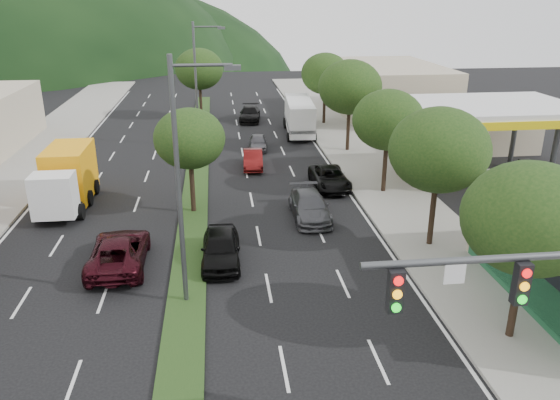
{
  "coord_description": "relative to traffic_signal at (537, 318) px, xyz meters",
  "views": [
    {
      "loc": [
        1.57,
        -12.02,
        11.95
      ],
      "look_at": [
        4.47,
        12.78,
        2.53
      ],
      "focal_mm": 35.0,
      "sensor_mm": 36.0,
      "label": 1
    }
  ],
  "objects": [
    {
      "name": "sidewalk_left",
      "position": [
        -22.03,
        26.54,
        -4.57
      ],
      "size": [
        6.0,
        90.0,
        0.15
      ],
      "primitive_type": "cube",
      "color": "gray",
      "rests_on": "ground"
    },
    {
      "name": "suv_maroon",
      "position": [
        -12.25,
        13.13,
        -3.89
      ],
      "size": [
        2.6,
        5.47,
        1.51
      ],
      "primitive_type": "imported",
      "rotation": [
        0.0,
        0.0,
        3.16
      ],
      "color": "black",
      "rests_on": "ground"
    },
    {
      "name": "gas_canopy",
      "position": [
        9.97,
        23.54,
        0.0
      ],
      "size": [
        12.2,
        8.2,
        5.25
      ],
      "color": "silver",
      "rests_on": "ground"
    },
    {
      "name": "tree_r_a",
      "position": [
        2.97,
        5.54,
        0.17
      ],
      "size": [
        4.6,
        4.6,
        6.63
      ],
      "color": "black",
      "rests_on": "sidewalk_right"
    },
    {
      "name": "car_queue_d",
      "position": [
        -0.26,
        22.93,
        -3.98
      ],
      "size": [
        2.25,
        4.81,
        1.33
      ],
      "primitive_type": "imported",
      "rotation": [
        0.0,
        0.0,
        0.01
      ],
      "color": "black",
      "rests_on": "ground"
    },
    {
      "name": "box_truck",
      "position": [
        -16.52,
        21.78,
        -3.05
      ],
      "size": [
        2.73,
        6.85,
        3.37
      ],
      "rotation": [
        0.0,
        0.0,
        3.15
      ],
      "color": "white",
      "rests_on": "ground"
    },
    {
      "name": "tree_med_far",
      "position": [
        -9.03,
        45.54,
        0.36
      ],
      "size": [
        4.8,
        4.8,
        6.94
      ],
      "color": "black",
      "rests_on": "median"
    },
    {
      "name": "tree_med_near",
      "position": [
        -9.03,
        19.54,
        -0.22
      ],
      "size": [
        4.0,
        4.0,
        6.02
      ],
      "color": "black",
      "rests_on": "median"
    },
    {
      "name": "car_queue_c",
      "position": [
        -4.96,
        27.93,
        -3.99
      ],
      "size": [
        1.58,
        4.02,
        1.3
      ],
      "primitive_type": "imported",
      "rotation": [
        0.0,
        0.0,
        -0.05
      ],
      "color": "#540E0E",
      "rests_on": "ground"
    },
    {
      "name": "streetlight_mid",
      "position": [
        -8.82,
        34.54,
        0.94
      ],
      "size": [
        2.6,
        0.25,
        10.0
      ],
      "color": "#47494C",
      "rests_on": "ground"
    },
    {
      "name": "streetlight_near",
      "position": [
        -8.82,
        9.54,
        0.94
      ],
      "size": [
        2.6,
        0.25,
        10.0
      ],
      "color": "#47494C",
      "rests_on": "ground"
    },
    {
      "name": "car_queue_b",
      "position": [
        -2.44,
        17.93,
        -3.93
      ],
      "size": [
        2.0,
        4.91,
        1.42
      ],
      "primitive_type": "imported",
      "rotation": [
        0.0,
        0.0,
        0.0
      ],
      "color": "#454549",
      "rests_on": "ground"
    },
    {
      "name": "tree_r_b",
      "position": [
        2.97,
        13.54,
        0.39
      ],
      "size": [
        4.8,
        4.8,
        6.94
      ],
      "color": "black",
      "rests_on": "sidewalk_right"
    },
    {
      "name": "car_queue_f",
      "position": [
        -4.15,
        43.89,
        -3.94
      ],
      "size": [
        2.5,
        5.06,
        1.42
      ],
      "primitive_type": "imported",
      "rotation": [
        0.0,
        0.0,
        -0.11
      ],
      "color": "black",
      "rests_on": "ground"
    },
    {
      "name": "tree_r_d",
      "position": [
        2.97,
        31.54,
        0.54
      ],
      "size": [
        5.0,
        5.0,
        7.17
      ],
      "color": "black",
      "rests_on": "sidewalk_right"
    },
    {
      "name": "traffic_signal",
      "position": [
        0.0,
        0.0,
        0.0
      ],
      "size": [
        6.12,
        0.4,
        7.0
      ],
      "color": "#47494C",
      "rests_on": "ground"
    },
    {
      "name": "median",
      "position": [
        -9.03,
        29.54,
        -4.59
      ],
      "size": [
        1.6,
        56.0,
        0.12
      ],
      "primitive_type": "cube",
      "color": "#1D3B15",
      "rests_on": "ground"
    },
    {
      "name": "tree_r_e",
      "position": [
        2.97,
        41.54,
        0.25
      ],
      "size": [
        4.6,
        4.6,
        6.71
      ],
      "color": "black",
      "rests_on": "sidewalk_right"
    },
    {
      "name": "sidewalk_right",
      "position": [
        3.47,
        26.54,
        -4.57
      ],
      "size": [
        5.0,
        90.0,
        0.15
      ],
      "primitive_type": "cube",
      "color": "gray",
      "rests_on": "ground"
    },
    {
      "name": "car_queue_e",
      "position": [
        -4.2,
        32.93,
        -4.04
      ],
      "size": [
        1.68,
        3.65,
        1.21
      ],
      "primitive_type": "imported",
      "rotation": [
        0.0,
        0.0,
        -0.07
      ],
      "color": "#4D4C51",
      "rests_on": "ground"
    },
    {
      "name": "bldg_right_far",
      "position": [
        10.47,
        45.54,
        -2.05
      ],
      "size": [
        10.0,
        16.0,
        5.2
      ],
      "primitive_type": "cube",
      "color": "#B1A48D",
      "rests_on": "ground"
    },
    {
      "name": "motorhome",
      "position": [
        -0.03,
        37.97,
        -3.02
      ],
      "size": [
        2.99,
        8.1,
        3.05
      ],
      "rotation": [
        0.0,
        0.0,
        -0.07
      ],
      "color": "silver",
      "rests_on": "ground"
    },
    {
      "name": "tree_r_c",
      "position": [
        2.97,
        21.54,
        0.1
      ],
      "size": [
        4.4,
        4.4,
        6.48
      ],
      "color": "black",
      "rests_on": "sidewalk_right"
    },
    {
      "name": "car_queue_a",
      "position": [
        -7.53,
        12.93,
        -3.88
      ],
      "size": [
        1.91,
        4.52,
        1.52
      ],
      "primitive_type": "imported",
      "rotation": [
        0.0,
        0.0,
        -0.03
      ],
      "color": "black",
      "rests_on": "ground"
    }
  ]
}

